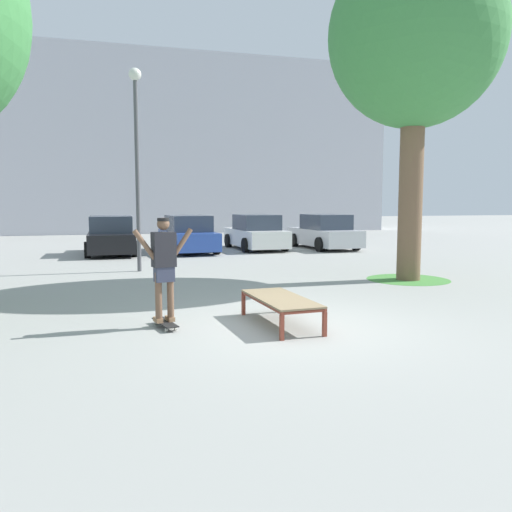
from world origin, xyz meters
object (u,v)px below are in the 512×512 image
Objects in this scene: skater at (164,262)px; car_black at (111,237)px; car_white at (256,233)px; tree_near_right at (415,38)px; skate_box at (281,300)px; car_blue at (188,235)px; skateboard at (165,323)px; car_silver at (325,233)px; light_post at (136,140)px.

skater is 12.66m from car_black.
tree_near_right is at bearing -81.20° from car_white.
car_black is (-7.51, 9.09, -5.44)m from tree_near_right.
car_blue is (0.34, 12.94, 0.28)m from skate_box.
skate_box is at bearing -9.95° from skateboard.
skate_box is 1.93m from skateboard.
skater is 0.40× the size of car_white.
skater is 0.20× the size of tree_near_right.
skateboard is 0.19× the size of car_silver.
skater is at bearing -89.81° from light_post.
car_silver is at bearing 33.58° from light_post.
car_blue and car_white have the same top height.
car_blue is (2.21, 12.61, 0.61)m from skateboard.
skate_box is at bearing -141.38° from tree_near_right.
car_blue is (-4.49, 9.08, -5.44)m from tree_near_right.
car_silver is 0.74× the size of light_post.
car_white is (6.03, 0.48, 0.00)m from car_black.
car_black is at bearing 93.67° from skateboard.
car_white reaches higher than skate_box.
car_silver reaches higher than skate_box.
car_blue reaches higher than skateboard.
light_post is at bearing -146.42° from car_silver.
car_black is 0.72× the size of light_post.
car_silver is (9.04, 0.01, 0.00)m from car_black.
tree_near_right is at bearing -63.67° from car_blue.
car_blue is at bearing -179.78° from car_silver.
light_post is at bearing -112.23° from car_blue.
car_white is (3.01, 0.50, 0.00)m from car_blue.
tree_near_right is (6.70, 3.53, 5.06)m from skater.
car_black is at bearing 101.69° from skate_box.
skater is 0.39× the size of car_blue.
car_white is at bearing 4.58° from car_black.
light_post is (-0.02, 7.15, 2.75)m from skater.
skateboard is 8.08m from light_post.
car_white reaches higher than skateboard.
skateboard is at bearing -86.33° from car_black.
light_post is (-0.02, 7.15, 3.75)m from skateboard.
light_post reaches higher than car_black.
car_silver is (1.53, 9.10, -5.44)m from tree_near_right.
skater is at bearing 170.00° from skate_box.
car_white is (5.22, 13.11, -0.38)m from skater.
light_post is (-2.23, -5.46, 3.13)m from car_blue.
tree_near_right is 12.99m from car_black.
car_silver is (6.36, 12.96, 0.28)m from skate_box.
skateboard is (-1.87, 0.33, -0.34)m from skate_box.
light_post is (-8.26, -5.48, 3.13)m from car_silver.
light_post is (0.79, -5.47, 3.13)m from car_black.
skater is at bearing -123.09° from car_silver.
skater reaches higher than skate_box.
skateboard is 0.99m from skater.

